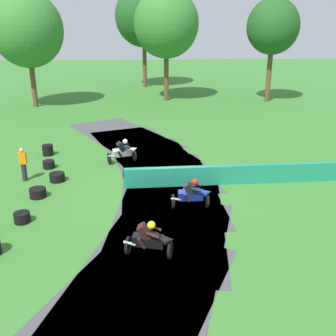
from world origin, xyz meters
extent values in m
plane|color=#38752D|center=(0.00, 0.00, 0.00)|extent=(120.00, 120.00, 0.00)
cube|color=#47474C|center=(-1.83, -8.89, 0.00)|extent=(7.68, 9.98, 0.01)
cube|color=#47474C|center=(-0.75, -6.04, 0.00)|extent=(6.55, 9.87, 0.01)
cube|color=#47474C|center=(-0.14, -3.05, 0.00)|extent=(5.26, 9.50, 0.01)
cube|color=#47474C|center=(-0.02, 0.00, 0.00)|extent=(4.57, 9.22, 0.01)
cube|color=#47474C|center=(-0.39, 3.03, 0.00)|extent=(5.94, 9.72, 0.01)
cube|color=#47474C|center=(-1.24, 5.95, 0.00)|extent=(7.15, 9.96, 0.01)
cube|color=#47474C|center=(-2.55, 8.71, 0.00)|extent=(8.18, 9.94, 0.01)
cube|color=#1E8466|center=(5.71, 0.23, 0.45)|extent=(15.50, 0.93, 0.90)
cylinder|color=black|center=(-0.26, -5.99, 0.29)|extent=(0.26, 0.71, 0.71)
cylinder|color=black|center=(-1.62, -5.65, 0.29)|extent=(0.26, 0.71, 0.71)
cube|color=black|center=(-0.96, -5.88, 0.59)|extent=(1.06, 0.59, 0.45)
ellipsoid|color=black|center=(-0.80, -5.97, 0.84)|extent=(0.50, 0.42, 0.29)
cone|color=black|center=(-0.30, -6.07, 0.71)|extent=(0.47, 0.42, 0.46)
cylinder|color=#B2B2B7|center=(-1.56, -5.83, 0.49)|extent=(0.42, 0.19, 0.17)
cube|color=#331919|center=(-1.05, -5.93, 0.96)|extent=(0.57, 0.37, 0.61)
sphere|color=yellow|center=(-0.85, -6.04, 1.24)|extent=(0.26, 0.26, 0.26)
cylinder|color=#331919|center=(-0.74, -5.83, 1.02)|extent=(0.44, 0.18, 0.24)
cylinder|color=#331919|center=(-0.83, -6.18, 0.95)|extent=(0.44, 0.18, 0.24)
cylinder|color=#331919|center=(-1.09, -5.67, 0.64)|extent=(0.30, 0.17, 0.42)
cylinder|color=#331919|center=(-1.18, -6.01, 0.57)|extent=(0.30, 0.17, 0.42)
cylinder|color=black|center=(1.48, -2.32, 0.29)|extent=(0.10, 0.73, 0.73)
cylinder|color=black|center=(0.08, -2.34, 0.29)|extent=(0.10, 0.73, 0.73)
cube|color=#1E38B2|center=(0.78, -2.40, 0.58)|extent=(1.01, 0.39, 0.46)
ellipsoid|color=#1E38B2|center=(0.96, -2.47, 0.83)|extent=(0.45, 0.34, 0.30)
cone|color=#1E38B2|center=(1.46, -2.42, 0.70)|extent=(0.40, 0.41, 0.47)
cylinder|color=#B2B2B7|center=(0.18, -2.51, 0.47)|extent=(0.41, 0.13, 0.18)
cube|color=#28282D|center=(0.70, -2.50, 0.95)|extent=(0.50, 0.43, 0.62)
sphere|color=red|center=(0.92, -2.57, 1.22)|extent=(0.26, 0.26, 0.26)
cylinder|color=#28282D|center=(0.98, -2.33, 1.02)|extent=(0.43, 0.15, 0.24)
cylinder|color=#28282D|center=(0.98, -2.68, 0.93)|extent=(0.43, 0.15, 0.24)
cylinder|color=#28282D|center=(0.60, -2.24, 0.65)|extent=(0.27, 0.21, 0.42)
cylinder|color=#28282D|center=(0.60, -2.59, 0.55)|extent=(0.27, 0.21, 0.42)
cylinder|color=black|center=(-1.65, 3.62, 0.29)|extent=(0.32, 0.73, 0.74)
cylinder|color=black|center=(-2.97, 3.17, 0.29)|extent=(0.32, 0.73, 0.74)
cube|color=silver|center=(-2.28, 3.32, 0.58)|extent=(1.07, 0.68, 0.46)
ellipsoid|color=silver|center=(-2.09, 3.31, 0.83)|extent=(0.52, 0.46, 0.31)
cone|color=silver|center=(-1.63, 3.51, 0.69)|extent=(0.45, 0.47, 0.48)
cylinder|color=#B2B2B7|center=(-2.82, 3.04, 0.47)|extent=(0.42, 0.24, 0.18)
cube|color=black|center=(-2.33, 3.20, 0.94)|extent=(0.54, 0.51, 0.62)
sphere|color=white|center=(-2.09, 3.19, 1.22)|extent=(0.26, 0.26, 0.26)
cylinder|color=black|center=(-2.11, 3.44, 1.02)|extent=(0.43, 0.26, 0.24)
cylinder|color=black|center=(-2.00, 3.12, 0.92)|extent=(0.43, 0.26, 0.24)
cylinder|color=black|center=(-2.51, 3.42, 0.65)|extent=(0.26, 0.27, 0.42)
cylinder|color=black|center=(-2.40, 3.09, 0.55)|extent=(0.26, 0.27, 0.42)
cylinder|color=black|center=(-5.74, -3.25, 0.10)|extent=(0.61, 0.61, 0.20)
cylinder|color=black|center=(-5.74, -3.25, 0.30)|extent=(0.61, 0.61, 0.20)
cylinder|color=black|center=(-5.71, -0.95, 0.10)|extent=(0.72, 0.72, 0.20)
cylinder|color=black|center=(-5.71, -0.95, 0.30)|extent=(0.72, 0.72, 0.20)
cylinder|color=black|center=(-5.24, 0.86, 0.10)|extent=(0.72, 0.72, 0.20)
cylinder|color=black|center=(-5.24, 0.86, 0.30)|extent=(0.72, 0.72, 0.20)
cylinder|color=black|center=(-6.04, 2.67, 0.10)|extent=(0.60, 0.60, 0.20)
cylinder|color=black|center=(-6.04, 2.67, 0.30)|extent=(0.60, 0.60, 0.20)
cylinder|color=black|center=(-6.56, 4.81, 0.10)|extent=(0.60, 0.60, 0.20)
cylinder|color=black|center=(-6.56, 4.81, 0.30)|extent=(0.60, 0.60, 0.20)
cylinder|color=black|center=(-6.56, 4.81, 0.50)|extent=(0.60, 0.60, 0.20)
cylinder|color=#232328|center=(-6.80, 1.01, 0.43)|extent=(0.24, 0.24, 0.86)
cube|color=orange|center=(-6.80, 1.01, 1.14)|extent=(0.34, 0.22, 0.56)
sphere|color=tan|center=(-6.80, 1.01, 1.53)|extent=(0.20, 0.20, 0.20)
cylinder|color=brown|center=(-1.06, 28.73, 2.43)|extent=(0.44, 0.44, 4.85)
ellipsoid|color=#1E511E|center=(-1.06, 28.73, 7.45)|extent=(6.11, 6.11, 6.41)
cylinder|color=brown|center=(-10.63, 18.43, 1.95)|extent=(0.44, 0.44, 3.89)
ellipsoid|color=#33752D|center=(-10.63, 18.43, 6.39)|extent=(5.86, 5.86, 6.16)
cylinder|color=brown|center=(10.23, 19.61, 2.32)|extent=(0.44, 0.44, 4.64)
ellipsoid|color=#1E511E|center=(10.23, 19.61, 6.59)|extent=(4.58, 4.58, 4.81)
cylinder|color=brown|center=(0.93, 20.66, 2.19)|extent=(0.44, 0.44, 4.37)
ellipsoid|color=#33752D|center=(0.93, 20.66, 6.82)|extent=(5.75, 5.75, 6.04)
camera|label=1|loc=(-0.93, -17.25, 7.32)|focal=43.25mm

